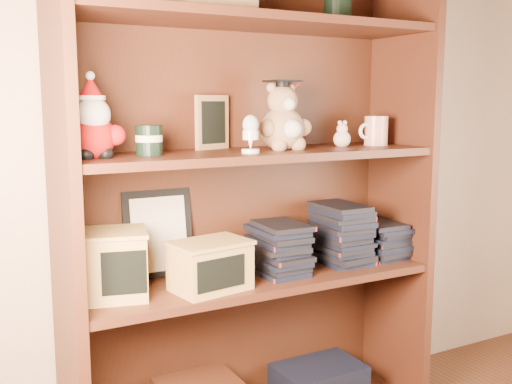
# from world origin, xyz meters

# --- Properties ---
(bookcase) EXTENTS (1.20, 0.35, 1.60)m
(bookcase) POSITION_xyz_m (-0.07, 1.36, 0.78)
(bookcase) COLOR #492314
(bookcase) RESTS_ON ground
(shelf_lower) EXTENTS (1.14, 0.33, 0.02)m
(shelf_lower) POSITION_xyz_m (-0.07, 1.30, 0.54)
(shelf_lower) COLOR #492314
(shelf_lower) RESTS_ON ground
(shelf_upper) EXTENTS (1.14, 0.33, 0.02)m
(shelf_upper) POSITION_xyz_m (-0.07, 1.30, 0.94)
(shelf_upper) COLOR #492314
(shelf_upper) RESTS_ON ground
(santa_plush) EXTENTS (0.17, 0.12, 0.24)m
(santa_plush) POSITION_xyz_m (-0.57, 1.30, 1.04)
(santa_plush) COLOR #A50F0F
(santa_plush) RESTS_ON shelf_upper
(teachers_tin) EXTENTS (0.08, 0.08, 0.08)m
(teachers_tin) POSITION_xyz_m (-0.41, 1.30, 0.99)
(teachers_tin) COLOR black
(teachers_tin) RESTS_ON shelf_upper
(chalkboard_plaque) EXTENTS (0.13, 0.10, 0.17)m
(chalkboard_plaque) POSITION_xyz_m (-0.16, 1.42, 1.03)
(chalkboard_plaque) COLOR #9E7547
(chalkboard_plaque) RESTS_ON shelf_upper
(egg_cup) EXTENTS (0.05, 0.05, 0.11)m
(egg_cup) POSITION_xyz_m (-0.13, 1.23, 1.01)
(egg_cup) COLOR white
(egg_cup) RESTS_ON shelf_upper
(grad_teddy_bear) EXTENTS (0.18, 0.16, 0.22)m
(grad_teddy_bear) POSITION_xyz_m (0.03, 1.30, 1.03)
(grad_teddy_bear) COLOR #A67E58
(grad_teddy_bear) RESTS_ON shelf_upper
(pink_figurine) EXTENTS (0.06, 0.06, 0.09)m
(pink_figurine) POSITION_xyz_m (0.26, 1.31, 0.98)
(pink_figurine) COLOR beige
(pink_figurine) RESTS_ON shelf_upper
(teacher_mug) EXTENTS (0.11, 0.08, 0.10)m
(teacher_mug) POSITION_xyz_m (0.40, 1.31, 1.00)
(teacher_mug) COLOR silver
(teacher_mug) RESTS_ON shelf_upper
(certificate_frame) EXTENTS (0.22, 0.06, 0.28)m
(certificate_frame) POSITION_xyz_m (-0.34, 1.44, 0.69)
(certificate_frame) COLOR black
(certificate_frame) RESTS_ON shelf_lower
(treats_box) EXTENTS (0.21, 0.21, 0.19)m
(treats_box) POSITION_xyz_m (-0.52, 1.30, 0.65)
(treats_box) COLOR tan
(treats_box) RESTS_ON shelf_lower
(pencils_box) EXTENTS (0.25, 0.19, 0.15)m
(pencils_box) POSITION_xyz_m (-0.26, 1.24, 0.63)
(pencils_box) COLOR tan
(pencils_box) RESTS_ON shelf_lower
(book_stack_left) EXTENTS (0.14, 0.20, 0.16)m
(book_stack_left) POSITION_xyz_m (0.01, 1.30, 0.63)
(book_stack_left) COLOR black
(book_stack_left) RESTS_ON shelf_lower
(book_stack_mid) EXTENTS (0.14, 0.20, 0.19)m
(book_stack_mid) POSITION_xyz_m (0.26, 1.30, 0.65)
(book_stack_mid) COLOR black
(book_stack_mid) RESTS_ON shelf_lower
(book_stack_right) EXTENTS (0.14, 0.20, 0.13)m
(book_stack_right) POSITION_xyz_m (0.43, 1.30, 0.61)
(book_stack_right) COLOR black
(book_stack_right) RESTS_ON shelf_lower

